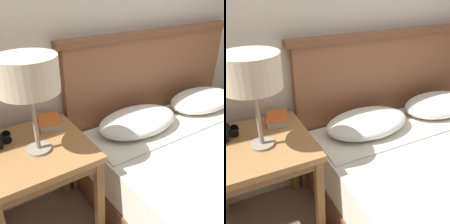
{
  "view_description": "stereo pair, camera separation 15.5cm",
  "coord_description": "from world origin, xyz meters",
  "views": [
    {
      "loc": [
        -0.95,
        -0.58,
        1.46
      ],
      "look_at": [
        -0.2,
        0.57,
        0.75
      ],
      "focal_mm": 42.0,
      "sensor_mm": 36.0,
      "label": 1
    },
    {
      "loc": [
        -0.82,
        -0.66,
        1.46
      ],
      "look_at": [
        -0.2,
        0.57,
        0.75
      ],
      "focal_mm": 42.0,
      "sensor_mm": 36.0,
      "label": 2
    }
  ],
  "objects": [
    {
      "name": "table_lamp",
      "position": [
        -0.66,
        0.58,
        1.06
      ],
      "size": [
        0.29,
        0.29,
        0.5
      ],
      "color": "gray",
      "rests_on": "nightstand"
    },
    {
      "name": "nightstand",
      "position": [
        -0.67,
        0.62,
        0.57
      ],
      "size": [
        0.58,
        0.58,
        0.65
      ],
      "color": "#AD7A47",
      "rests_on": "ground_plane"
    },
    {
      "name": "wall_back",
      "position": [
        0.0,
        0.96,
        1.3
      ],
      "size": [
        8.0,
        0.06,
        2.6
      ],
      "color": "silver",
      "rests_on": "ground_plane"
    },
    {
      "name": "book_on_nightstand",
      "position": [
        -0.52,
        0.8,
        0.67
      ],
      "size": [
        0.17,
        0.21,
        0.04
      ],
      "color": "silver",
      "rests_on": "nightstand"
    },
    {
      "name": "binoculars_pair",
      "position": [
        -0.82,
        0.77,
        0.68
      ],
      "size": [
        0.15,
        0.16,
        0.05
      ],
      "color": "black",
      "rests_on": "nightstand"
    }
  ]
}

